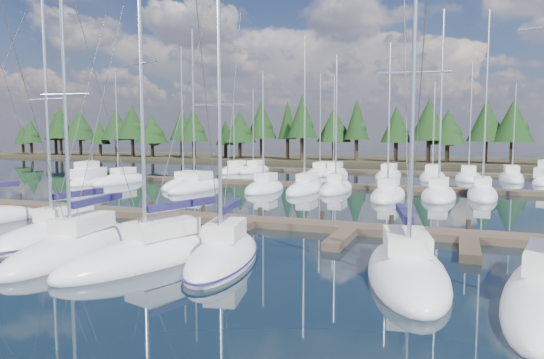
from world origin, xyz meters
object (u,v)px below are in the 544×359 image
at_px(main_dock, 249,223).
at_px(front_sailboat_1, 59,235).
at_px(motor_yacht_left, 89,179).
at_px(front_sailboat_4, 223,256).
at_px(front_sailboat_5, 407,271).
at_px(front_sailboat_3, 155,253).
at_px(front_sailboat_2, 78,248).

height_order(main_dock, front_sailboat_1, front_sailboat_1).
bearing_deg(motor_yacht_left, front_sailboat_4, -40.18).
bearing_deg(front_sailboat_4, front_sailboat_5, 3.63).
bearing_deg(front_sailboat_1, front_sailboat_5, -1.42).
bearing_deg(front_sailboat_3, front_sailboat_4, 13.43).
bearing_deg(front_sailboat_4, front_sailboat_2, -171.63).
xyz_separation_m(front_sailboat_1, motor_yacht_left, (-19.18, 23.64, 0.17)).
relative_size(front_sailboat_4, front_sailboat_5, 0.87).
height_order(front_sailboat_1, front_sailboat_5, front_sailboat_5).
distance_m(front_sailboat_3, motor_yacht_left, 36.34).
xyz_separation_m(main_dock, front_sailboat_4, (2.24, -7.80, 0.08)).
xyz_separation_m(front_sailboat_2, front_sailboat_5, (14.36, 1.49, 0.01)).
xyz_separation_m(main_dock, front_sailboat_2, (-4.63, -8.81, 0.08)).
bearing_deg(front_sailboat_1, main_dock, 42.07).
bearing_deg(front_sailboat_1, front_sailboat_3, -12.99).
bearing_deg(front_sailboat_4, main_dock, 106.03).
height_order(front_sailboat_1, front_sailboat_3, front_sailboat_3).
distance_m(front_sailboat_2, front_sailboat_4, 6.95).
bearing_deg(front_sailboat_2, front_sailboat_5, 5.91).
relative_size(front_sailboat_1, motor_yacht_left, 1.54).
bearing_deg(main_dock, front_sailboat_1, -137.93).
xyz_separation_m(main_dock, front_sailboat_1, (-7.64, -6.90, 0.08)).
bearing_deg(front_sailboat_3, front_sailboat_5, 6.43).
relative_size(front_sailboat_1, front_sailboat_2, 1.00).
height_order(front_sailboat_5, motor_yacht_left, front_sailboat_5).
bearing_deg(motor_yacht_left, front_sailboat_1, -50.94).
bearing_deg(motor_yacht_left, front_sailboat_2, -49.04).
height_order(main_dock, motor_yacht_left, motor_yacht_left).
bearing_deg(front_sailboat_1, front_sailboat_4, -5.24).
height_order(front_sailboat_4, motor_yacht_left, front_sailboat_4).
relative_size(front_sailboat_5, motor_yacht_left, 1.63).
height_order(main_dock, front_sailboat_2, front_sailboat_2).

